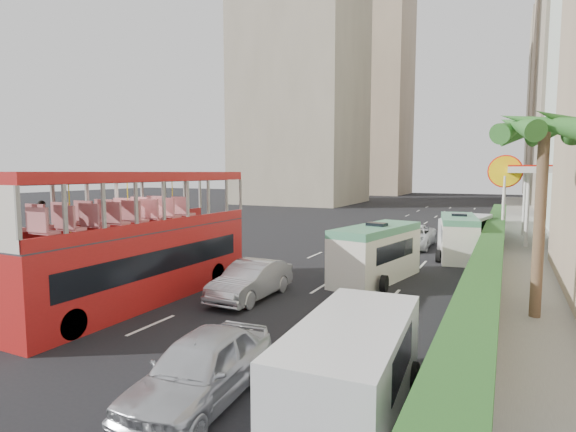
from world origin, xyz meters
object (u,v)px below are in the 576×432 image
Objects in this scene: double_decker_bus at (139,237)px; minibus_near at (376,253)px; minibus_far at (458,237)px; van_asset at (412,247)px; shell_station at (558,206)px; panel_van_near at (352,370)px; panel_van_far at (466,232)px; car_silver_lane_a at (251,298)px; palm_tree at (540,223)px; car_silver_lane_b at (202,402)px.

minibus_near is at bearing 44.84° from double_decker_bus.
double_decker_bus reaches higher than minibus_far.
shell_station reaches higher than van_asset.
panel_van_far is (0.37, 23.13, 0.06)m from panel_van_near.
minibus_near reaches higher than car_silver_lane_a.
shell_station reaches higher than double_decker_bus.
panel_van_near is at bearing -81.91° from van_asset.
panel_van_near is at bearing -102.14° from shell_station.
shell_station is (5.53, 4.31, 1.68)m from panel_van_far.
car_silver_lane_a is at bearing -103.20° from panel_van_far.
minibus_near is at bearing 54.58° from car_silver_lane_a.
minibus_far is 11.68m from palm_tree.
van_asset is 22.31m from panel_van_near.
car_silver_lane_a is 0.89× the size of panel_van_near.
minibus_near is 7.51m from palm_tree.
shell_station is (9.07, 28.30, 2.75)m from car_silver_lane_b.
panel_van_near is (2.67, -11.83, -0.28)m from minibus_near.
palm_tree is at bearing -80.74° from minibus_far.
double_decker_bus is at bearing 153.05° from panel_van_near.
car_silver_lane_a is 0.80× the size of minibus_far.
car_silver_lane_b is 12.76m from minibus_near.
car_silver_lane_b is 20.56m from minibus_far.
car_silver_lane_a is 10.78m from palm_tree.
car_silver_lane_b is 0.84× the size of panel_van_far.
van_asset is at bearing 115.85° from palm_tree.
car_silver_lane_a is 0.84× the size of panel_van_far.
shell_station is (2.20, 19.00, -0.63)m from palm_tree.
van_asset is 10.67m from shell_station.
double_decker_bus is 9.09m from car_silver_lane_b.
palm_tree is at bearing 10.27° from car_silver_lane_a.
minibus_near reaches higher than van_asset.
car_silver_lane_a is 0.70× the size of palm_tree.
minibus_far reaches higher than panel_van_far.
panel_van_near reaches higher than car_silver_lane_b.
car_silver_lane_a is at bearing 108.31° from car_silver_lane_b.
van_asset is 4.32m from minibus_far.
car_silver_lane_a is 9.28m from panel_van_near.
car_silver_lane_b reaches higher than van_asset.
panel_van_near is 28.13m from shell_station.
van_asset is at bearing 84.55° from car_silver_lane_b.
minibus_far is at bearing 86.19° from panel_van_near.
panel_van_far is (6.75, 16.47, 1.07)m from car_silver_lane_a.
minibus_near is at bearing -95.98° from panel_van_far.
panel_van_near is (10.10, -4.45, -1.52)m from double_decker_bus.
minibus_near is (0.49, 12.69, 1.29)m from car_silver_lane_b.
van_asset is (3.47, 15.42, 0.00)m from car_silver_lane_a.
double_decker_bus is 1.90× the size of minibus_near.
panel_van_near is (-0.21, -19.38, -0.24)m from minibus_far.
double_decker_bus is at bearing -123.58° from minibus_near.
car_silver_lane_b is 24.27m from panel_van_far.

